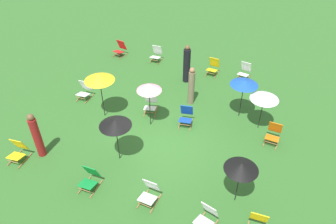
# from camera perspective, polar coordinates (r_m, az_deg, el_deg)

# --- Properties ---
(ground_plane) EXTENTS (40.00, 40.00, 0.00)m
(ground_plane) POSITION_cam_1_polar(r_m,az_deg,el_deg) (12.03, -1.99, -5.17)
(ground_plane) COLOR #2D6026
(deckchair_1) EXTENTS (0.49, 0.77, 0.83)m
(deckchair_1) POSITION_cam_1_polar(r_m,az_deg,el_deg) (14.48, -14.64, 3.71)
(deckchair_1) COLOR olive
(deckchair_1) RESTS_ON ground
(deckchair_2) EXTENTS (0.49, 0.77, 0.83)m
(deckchair_2) POSITION_cam_1_polar(r_m,az_deg,el_deg) (10.58, -13.75, -11.40)
(deckchair_2) COLOR olive
(deckchair_2) RESTS_ON ground
(deckchair_3) EXTENTS (0.63, 0.85, 0.83)m
(deckchair_3) POSITION_cam_1_polar(r_m,az_deg,el_deg) (13.22, -3.13, 1.44)
(deckchair_3) COLOR olive
(deckchair_3) RESTS_ON ground
(deckchair_4) EXTENTS (0.54, 0.80, 0.83)m
(deckchair_4) POSITION_cam_1_polar(r_m,az_deg,el_deg) (15.93, 8.04, 7.95)
(deckchair_4) COLOR olive
(deckchair_4) RESTS_ON ground
(deckchair_5) EXTENTS (0.49, 0.76, 0.83)m
(deckchair_5) POSITION_cam_1_polar(r_m,az_deg,el_deg) (16.95, -2.09, 10.25)
(deckchair_5) COLOR olive
(deckchair_5) RESTS_ON ground
(deckchair_6) EXTENTS (0.52, 0.79, 0.83)m
(deckchair_6) POSITION_cam_1_polar(r_m,az_deg,el_deg) (12.26, -25.14, -6.32)
(deckchair_6) COLOR olive
(deckchair_6) RESTS_ON ground
(deckchair_7) EXTENTS (0.55, 0.80, 0.83)m
(deckchair_7) POSITION_cam_1_polar(r_m,az_deg,el_deg) (12.40, 18.27, -3.66)
(deckchair_7) COLOR olive
(deckchair_7) RESTS_ON ground
(deckchair_8) EXTENTS (0.67, 0.86, 0.83)m
(deckchair_8) POSITION_cam_1_polar(r_m,az_deg,el_deg) (9.50, 6.90, -18.05)
(deckchair_8) COLOR olive
(deckchair_8) RESTS_ON ground
(deckchair_9) EXTENTS (0.53, 0.80, 0.83)m
(deckchair_9) POSITION_cam_1_polar(r_m,az_deg,el_deg) (9.95, -3.29, -14.13)
(deckchair_9) COLOR olive
(deckchair_9) RESTS_ON ground
(deckchair_10) EXTENTS (0.62, 0.84, 0.83)m
(deckchair_10) POSITION_cam_1_polar(r_m,az_deg,el_deg) (15.84, 13.48, 7.06)
(deckchair_10) COLOR olive
(deckchair_10) RESTS_ON ground
(deckchair_11) EXTENTS (0.59, 0.82, 0.83)m
(deckchair_11) POSITION_cam_1_polar(r_m,az_deg,el_deg) (12.59, 3.23, -0.70)
(deckchair_11) COLOR olive
(deckchair_11) RESTS_ON ground
(deckchair_12) EXTENTS (0.62, 0.84, 0.83)m
(deckchair_12) POSITION_cam_1_polar(r_m,az_deg,el_deg) (17.67, -8.51, 11.05)
(deckchair_12) COLOR olive
(deckchair_12) RESTS_ON ground
(umbrella_0) EXTENTS (0.93, 0.93, 1.89)m
(umbrella_0) POSITION_cam_1_polar(r_m,az_deg,el_deg) (11.73, -3.39, 4.41)
(umbrella_0) COLOR black
(umbrella_0) RESTS_ON ground
(umbrella_1) EXTENTS (1.16, 1.16, 1.99)m
(umbrella_1) POSITION_cam_1_polar(r_m,az_deg,el_deg) (12.42, -12.17, 6.10)
(umbrella_1) COLOR black
(umbrella_1) RESTS_ON ground
(umbrella_2) EXTENTS (1.06, 1.06, 1.67)m
(umbrella_2) POSITION_cam_1_polar(r_m,az_deg,el_deg) (12.20, 16.88, 2.79)
(umbrella_2) COLOR black
(umbrella_2) RESTS_ON ground
(umbrella_3) EXTENTS (1.07, 1.07, 1.76)m
(umbrella_3) POSITION_cam_1_polar(r_m,az_deg,el_deg) (10.42, -9.40, -1.87)
(umbrella_3) COLOR black
(umbrella_3) RESTS_ON ground
(umbrella_4) EXTENTS (0.99, 0.99, 1.63)m
(umbrella_4) POSITION_cam_1_polar(r_m,az_deg,el_deg) (9.31, 12.96, -9.40)
(umbrella_4) COLOR black
(umbrella_4) RESTS_ON ground
(umbrella_5) EXTENTS (1.08, 1.08, 1.72)m
(umbrella_5) POSITION_cam_1_polar(r_m,az_deg,el_deg) (12.59, 13.44, 5.12)
(umbrella_5) COLOR black
(umbrella_5) RESTS_ON ground
(person_0) EXTENTS (0.38, 0.38, 1.72)m
(person_0) POSITION_cam_1_polar(r_m,az_deg,el_deg) (13.47, 4.18, 4.57)
(person_0) COLOR #72664C
(person_0) RESTS_ON ground
(person_1) EXTENTS (0.46, 0.46, 1.84)m
(person_1) POSITION_cam_1_polar(r_m,az_deg,el_deg) (14.96, 3.35, 8.39)
(person_1) COLOR black
(person_1) RESTS_ON ground
(person_2) EXTENTS (0.38, 0.38, 1.80)m
(person_2) POSITION_cam_1_polar(r_m,az_deg,el_deg) (11.80, -22.33, -3.99)
(person_2) COLOR maroon
(person_2) RESTS_ON ground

